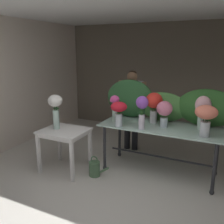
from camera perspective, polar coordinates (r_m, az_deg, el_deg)
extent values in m
plane|color=beige|center=(4.64, 8.51, -11.48)|extent=(8.69, 8.69, 0.00)
cube|color=#706656|center=(6.14, 14.59, 7.40)|extent=(5.73, 0.12, 2.63)
cube|color=beige|center=(5.75, -19.48, 6.59)|extent=(0.12, 4.07, 2.63)
cube|color=silver|center=(4.24, 9.96, 23.38)|extent=(5.85, 4.07, 0.12)
cube|color=#A7C9BE|center=(4.04, 11.26, -3.31)|extent=(1.92, 0.82, 0.02)
cylinder|color=#2D2D33|center=(4.19, -1.72, -8.29)|extent=(0.05, 0.05, 0.80)
sphere|color=#2D2D33|center=(4.35, -1.68, -12.77)|extent=(0.07, 0.07, 0.07)
cylinder|color=#2D2D33|center=(3.79, 22.65, -12.05)|extent=(0.05, 0.05, 0.80)
sphere|color=#2D2D33|center=(3.96, 22.12, -16.85)|extent=(0.07, 0.07, 0.07)
cylinder|color=#2D2D33|center=(4.71, 1.79, -5.67)|extent=(0.05, 0.05, 0.80)
sphere|color=#2D2D33|center=(4.85, 1.75, -9.76)|extent=(0.07, 0.07, 0.07)
cylinder|color=#2D2D33|center=(4.36, 23.21, -8.61)|extent=(0.05, 0.05, 0.80)
sphere|color=#2D2D33|center=(4.51, 22.74, -12.94)|extent=(0.07, 0.07, 0.07)
cylinder|color=#2D2D33|center=(4.22, 10.90, -10.15)|extent=(1.72, 0.03, 0.03)
cube|color=white|center=(4.14, -11.08, -4.28)|extent=(0.74, 0.62, 0.03)
cube|color=white|center=(4.16, -11.05, -4.87)|extent=(0.68, 0.56, 0.06)
cube|color=white|center=(4.28, -16.64, -9.19)|extent=(0.05, 0.05, 0.69)
cube|color=white|center=(3.89, -9.28, -11.19)|extent=(0.05, 0.05, 0.69)
cube|color=white|center=(4.66, -12.13, -6.93)|extent=(0.05, 0.05, 0.69)
cube|color=white|center=(4.31, -5.10, -8.46)|extent=(0.05, 0.05, 0.69)
cylinder|color=#232328|center=(5.06, 3.58, -3.93)|extent=(0.12, 0.12, 0.85)
cylinder|color=#232328|center=(5.01, 5.36, -4.19)|extent=(0.12, 0.12, 0.85)
cube|color=#B2BCC6|center=(4.86, 4.63, 3.85)|extent=(0.39, 0.22, 0.56)
cube|color=black|center=(4.76, 4.11, 3.16)|extent=(0.34, 0.02, 0.68)
cylinder|color=#936B4C|center=(4.95, 2.01, 4.15)|extent=(0.09, 0.09, 0.55)
cylinder|color=#936B4C|center=(4.78, 7.34, 3.67)|extent=(0.09, 0.09, 0.55)
sphere|color=#936B4C|center=(4.81, 4.72, 8.20)|extent=(0.20, 0.20, 0.20)
ellipsoid|color=black|center=(4.82, 4.82, 8.99)|extent=(0.15, 0.15, 0.09)
ellipsoid|color=#28562D|center=(4.41, 4.16, 3.14)|extent=(0.88, 0.26, 0.68)
ellipsoid|color=#477F3D|center=(4.25, 11.79, 1.19)|extent=(0.82, 0.20, 0.50)
ellipsoid|color=#2D6028|center=(4.13, 21.18, 0.87)|extent=(0.94, 0.29, 0.60)
cylinder|color=silver|center=(3.95, 11.91, -2.39)|extent=(0.12, 0.12, 0.15)
cylinder|color=#9EBCB2|center=(3.97, 11.88, -2.99)|extent=(0.11, 0.11, 0.07)
cylinder|color=#477F3D|center=(3.93, 12.33, -1.82)|extent=(0.01, 0.01, 0.23)
cylinder|color=#477F3D|center=(3.97, 12.10, -1.67)|extent=(0.01, 0.01, 0.23)
cylinder|color=#477F3D|center=(3.94, 11.66, -1.74)|extent=(0.01, 0.01, 0.23)
cylinder|color=#477F3D|center=(3.92, 11.93, -1.83)|extent=(0.01, 0.01, 0.23)
ellipsoid|color=pink|center=(3.90, 12.09, 0.81)|extent=(0.25, 0.25, 0.23)
sphere|color=pink|center=(3.88, 11.11, 1.06)|extent=(0.09, 0.09, 0.09)
cylinder|color=silver|center=(3.91, 1.58, -1.89)|extent=(0.11, 0.11, 0.21)
cylinder|color=#9EBCB2|center=(3.92, 1.57, -2.70)|extent=(0.10, 0.10, 0.09)
cylinder|color=#28562D|center=(3.89, 1.88, -1.36)|extent=(0.01, 0.01, 0.26)
cylinder|color=#28562D|center=(3.91, 1.49, -1.28)|extent=(0.01, 0.01, 0.26)
cylinder|color=#28562D|center=(3.88, 1.43, -1.39)|extent=(0.01, 0.01, 0.26)
ellipsoid|color=red|center=(3.85, 1.60, 1.23)|extent=(0.26, 0.26, 0.16)
sphere|color=red|center=(3.86, 0.36, 1.28)|extent=(0.09, 0.09, 0.09)
ellipsoid|color=#2D6028|center=(3.86, 1.65, -0.21)|extent=(0.06, 0.11, 0.03)
cylinder|color=silver|center=(4.16, 9.59, -1.10)|extent=(0.12, 0.12, 0.20)
cylinder|color=#9EBCB2|center=(4.17, 9.56, -1.85)|extent=(0.11, 0.11, 0.09)
cylinder|color=#2D6028|center=(4.13, 9.90, -0.42)|extent=(0.01, 0.01, 0.29)
cylinder|color=#2D6028|center=(4.17, 9.49, -0.26)|extent=(0.01, 0.01, 0.29)
cylinder|color=#2D6028|center=(4.12, 9.39, -0.46)|extent=(0.01, 0.01, 0.29)
ellipsoid|color=red|center=(4.09, 9.75, 2.66)|extent=(0.28, 0.28, 0.26)
sphere|color=red|center=(4.06, 11.29, 1.82)|extent=(0.08, 0.08, 0.08)
ellipsoid|color=#477F3D|center=(4.14, 9.77, 0.57)|extent=(0.05, 0.10, 0.03)
cylinder|color=silver|center=(3.70, 20.71, -3.71)|extent=(0.14, 0.14, 0.22)
cylinder|color=#9EBCB2|center=(3.71, 20.63, -4.60)|extent=(0.13, 0.13, 0.09)
cylinder|color=#28562D|center=(3.68, 21.17, -3.11)|extent=(0.01, 0.01, 0.29)
cylinder|color=#28562D|center=(3.71, 20.98, -2.93)|extent=(0.01, 0.01, 0.29)
cylinder|color=#28562D|center=(3.69, 20.34, -3.00)|extent=(0.01, 0.01, 0.29)
cylinder|color=#28562D|center=(3.65, 20.71, -3.18)|extent=(0.01, 0.01, 0.29)
ellipsoid|color=#EF7A60|center=(3.63, 21.05, -0.02)|extent=(0.31, 0.31, 0.19)
sphere|color=#EF7A60|center=(3.65, 19.81, 0.00)|extent=(0.08, 0.08, 0.08)
cylinder|color=silver|center=(4.17, 0.65, -0.62)|extent=(0.09, 0.09, 0.24)
cylinder|color=#9EBCB2|center=(4.19, 0.65, -1.49)|extent=(0.08, 0.08, 0.10)
cylinder|color=#2D6028|center=(4.15, 0.93, 0.10)|extent=(0.01, 0.01, 0.33)
cylinder|color=#2D6028|center=(4.18, 0.74, 0.21)|extent=(0.01, 0.01, 0.33)
cylinder|color=#2D6028|center=(4.16, 0.44, 0.16)|extent=(0.01, 0.01, 0.33)
cylinder|color=#2D6028|center=(4.14, 0.52, 0.07)|extent=(0.01, 0.01, 0.33)
ellipsoid|color=#E54C9E|center=(4.11, 0.66, 2.93)|extent=(0.15, 0.15, 0.14)
sphere|color=#E54C9E|center=(4.13, -0.21, 2.68)|extent=(0.05, 0.05, 0.05)
sphere|color=#E54C9E|center=(4.06, 1.27, 2.84)|extent=(0.06, 0.06, 0.06)
ellipsoid|color=#477F3D|center=(4.13, 0.83, 1.20)|extent=(0.05, 0.10, 0.03)
cylinder|color=silver|center=(3.78, 6.88, -2.32)|extent=(0.09, 0.09, 0.23)
cylinder|color=#9EBCB2|center=(3.80, 6.85, -3.26)|extent=(0.09, 0.09, 0.10)
cylinder|color=#2D6028|center=(3.76, 7.16, -1.29)|extent=(0.01, 0.01, 0.35)
cylinder|color=#2D6028|center=(3.78, 6.97, -1.22)|extent=(0.01, 0.01, 0.35)
cylinder|color=#2D6028|center=(3.77, 6.53, -1.27)|extent=(0.01, 0.01, 0.35)
cylinder|color=#2D6028|center=(3.74, 6.83, -1.38)|extent=(0.01, 0.01, 0.35)
ellipsoid|color=purple|center=(3.71, 7.02, 2.23)|extent=(0.19, 0.19, 0.19)
ellipsoid|color=#28562D|center=(3.78, 6.53, -0.18)|extent=(0.10, 0.09, 0.03)
cylinder|color=silver|center=(4.00, 20.05, -2.36)|extent=(0.13, 0.13, 0.21)
cylinder|color=#9EBCB2|center=(4.02, 19.98, -3.16)|extent=(0.12, 0.12, 0.09)
cylinder|color=#2D6028|center=(3.98, 20.48, -1.75)|extent=(0.01, 0.01, 0.29)
cylinder|color=#2D6028|center=(4.00, 19.96, -1.62)|extent=(0.01, 0.01, 0.29)
cylinder|color=#2D6028|center=(3.97, 19.73, -1.74)|extent=(0.01, 0.01, 0.29)
ellipsoid|color=#EFB2BC|center=(3.93, 20.40, 1.50)|extent=(0.24, 0.24, 0.28)
sphere|color=#EFB2BC|center=(3.94, 19.45, 1.33)|extent=(0.09, 0.09, 0.09)
sphere|color=#EFB2BC|center=(3.94, 21.35, 1.82)|extent=(0.07, 0.07, 0.07)
cylinder|color=silver|center=(4.18, -12.82, -1.71)|extent=(0.10, 0.10, 0.32)
cylinder|color=#9EBCB2|center=(4.21, -12.75, -2.88)|extent=(0.09, 0.09, 0.13)
cylinder|color=#28562D|center=(4.15, -12.57, -1.01)|extent=(0.01, 0.01, 0.41)
cylinder|color=#28562D|center=(4.19, -12.72, -0.89)|extent=(0.01, 0.01, 0.41)
cylinder|color=#28562D|center=(4.17, -13.09, -0.99)|extent=(0.01, 0.01, 0.41)
ellipsoid|color=white|center=(4.11, -13.06, 2.57)|extent=(0.24, 0.24, 0.19)
sphere|color=white|center=(4.17, -14.08, 2.74)|extent=(0.05, 0.05, 0.05)
sphere|color=white|center=(4.07, -11.93, 2.76)|extent=(0.07, 0.07, 0.07)
ellipsoid|color=#2D6028|center=(4.18, -12.82, 0.83)|extent=(0.11, 0.08, 0.03)
cylinder|color=#4C704C|center=(4.12, -4.08, -13.01)|extent=(0.18, 0.18, 0.24)
cylinder|color=#4C704C|center=(4.04, -1.93, -13.37)|extent=(0.18, 0.04, 0.14)
torus|color=#4C704C|center=(4.05, -4.12, -11.00)|extent=(0.13, 0.02, 0.13)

